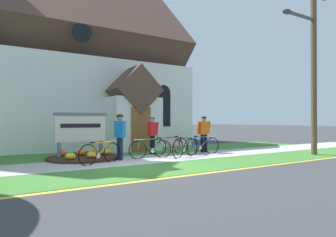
% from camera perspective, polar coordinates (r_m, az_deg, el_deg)
% --- Properties ---
extents(ground, '(140.00, 140.00, 0.00)m').
position_cam_1_polar(ground, '(12.65, -13.31, -7.07)').
color(ground, '#3D3D3F').
extents(sidewalk_slab, '(32.00, 2.20, 0.01)m').
position_cam_1_polar(sidewalk_slab, '(10.36, -11.35, -8.53)').
color(sidewalk_slab, '#B7B5AD').
rests_on(sidewalk_slab, ground).
extents(grass_verge, '(32.00, 2.17, 0.01)m').
position_cam_1_polar(grass_verge, '(8.37, -6.18, -10.50)').
color(grass_verge, '#427F33').
rests_on(grass_verge, ground).
extents(church_lawn, '(24.00, 2.92, 0.01)m').
position_cam_1_polar(church_lawn, '(12.79, -15.27, -6.97)').
color(church_lawn, '#427F33').
rests_on(church_lawn, ground).
extents(curb_paint_stripe, '(28.00, 0.16, 0.01)m').
position_cam_1_polar(curb_paint_stripe, '(7.28, -1.98, -12.04)').
color(curb_paint_stripe, yellow).
rests_on(curb_paint_stripe, ground).
extents(church_building, '(13.46, 10.46, 12.45)m').
position_cam_1_polar(church_building, '(18.20, -21.26, 8.75)').
color(church_building, white).
rests_on(church_building, ground).
extents(church_sign, '(2.04, 0.21, 1.77)m').
position_cam_1_polar(church_sign, '(11.65, -17.06, -1.93)').
color(church_sign, slate).
rests_on(church_sign, ground).
extents(flower_bed, '(2.67, 2.67, 0.34)m').
position_cam_1_polar(flower_bed, '(11.37, -16.64, -7.41)').
color(flower_bed, '#382319').
rests_on(flower_bed, ground).
extents(bicycle_yellow, '(1.78, 0.18, 0.82)m').
position_cam_1_polar(bicycle_yellow, '(12.31, 0.38, -5.51)').
color(bicycle_yellow, black).
rests_on(bicycle_yellow, ground).
extents(bicycle_silver, '(1.69, 0.70, 0.83)m').
position_cam_1_polar(bicycle_silver, '(11.54, 3.47, -5.78)').
color(bicycle_silver, black).
rests_on(bicycle_silver, ground).
extents(bicycle_orange, '(1.71, 0.36, 0.83)m').
position_cam_1_polar(bicycle_orange, '(11.16, -3.48, -6.05)').
color(bicycle_orange, black).
rests_on(bicycle_orange, ground).
extents(bicycle_white, '(1.82, 0.12, 0.84)m').
position_cam_1_polar(bicycle_white, '(12.44, 6.78, -5.40)').
color(bicycle_white, black).
rests_on(bicycle_white, ground).
extents(bicycle_green, '(1.63, 0.60, 0.78)m').
position_cam_1_polar(bicycle_green, '(9.97, -13.43, -6.72)').
color(bicycle_green, black).
rests_on(bicycle_green, ground).
extents(cyclist_in_blue_jersey, '(0.66, 0.27, 1.68)m').
position_cam_1_polar(cyclist_in_blue_jersey, '(13.17, 7.19, -2.52)').
color(cyclist_in_blue_jersey, black).
rests_on(cyclist_in_blue_jersey, ground).
extents(cyclist_in_white_jersey, '(0.63, 0.36, 1.62)m').
position_cam_1_polar(cyclist_in_white_jersey, '(12.50, -3.12, -2.82)').
color(cyclist_in_white_jersey, black).
rests_on(cyclist_in_white_jersey, ground).
extents(cyclist_in_green_jersey, '(0.31, 0.72, 1.70)m').
position_cam_1_polar(cyclist_in_green_jersey, '(10.64, -9.62, -2.91)').
color(cyclist_in_green_jersey, '#191E38').
rests_on(cyclist_in_green_jersey, ground).
extents(utility_pole, '(3.12, 0.28, 8.23)m').
position_cam_1_polar(utility_pole, '(14.04, 26.93, 12.36)').
color(utility_pole, brown).
rests_on(utility_pole, ground).
extents(roadside_conifer, '(3.84, 3.84, 8.12)m').
position_cam_1_polar(roadside_conifer, '(21.27, -1.90, 10.05)').
color(roadside_conifer, '#3D2D1E').
rests_on(roadside_conifer, ground).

